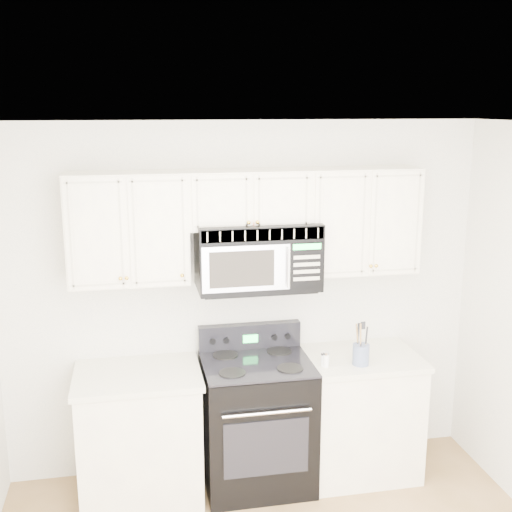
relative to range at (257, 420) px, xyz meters
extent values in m
cube|color=white|center=(-0.03, -1.43, 2.12)|extent=(3.50, 3.50, 0.01)
cube|color=white|center=(-0.03, 0.32, 0.82)|extent=(3.50, 0.01, 2.60)
cube|color=white|center=(-0.83, 0.01, -0.04)|extent=(0.82, 0.63, 0.88)
cube|color=beige|center=(-0.83, 0.01, 0.42)|extent=(0.86, 0.65, 0.04)
cube|color=black|center=(-0.83, 0.05, -0.43)|extent=(0.82, 0.55, 0.10)
cube|color=white|center=(0.77, 0.01, -0.04)|extent=(0.82, 0.63, 0.88)
cube|color=beige|center=(0.77, 0.01, 0.42)|extent=(0.86, 0.65, 0.04)
cube|color=black|center=(0.77, 0.05, -0.43)|extent=(0.82, 0.55, 0.10)
cube|color=black|center=(0.00, -0.01, -0.02)|extent=(0.76, 0.65, 0.92)
cube|color=black|center=(0.00, -0.34, -0.03)|extent=(0.58, 0.01, 0.40)
cylinder|color=silver|center=(0.00, -0.36, 0.24)|extent=(0.60, 0.02, 0.02)
cube|color=black|center=(0.00, -0.01, 0.44)|extent=(0.76, 0.65, 0.02)
cube|color=black|center=(0.00, 0.28, 0.54)|extent=(0.76, 0.08, 0.20)
cube|color=#26D953|center=(0.00, 0.24, 0.54)|extent=(0.11, 0.00, 0.06)
cube|color=white|center=(-0.85, 0.16, 1.41)|extent=(0.80, 0.33, 0.75)
cube|color=white|center=(0.79, 0.16, 1.41)|extent=(0.80, 0.33, 0.75)
cube|color=white|center=(-0.03, 0.16, 1.59)|extent=(0.84, 0.33, 0.39)
sphere|color=gold|center=(-0.87, -0.03, 1.12)|extent=(0.03, 0.03, 0.03)
sphere|color=gold|center=(-0.51, -0.03, 1.12)|extent=(0.03, 0.03, 0.03)
sphere|color=gold|center=(0.45, -0.03, 1.12)|extent=(0.03, 0.03, 0.03)
sphere|color=gold|center=(0.81, -0.03, 1.12)|extent=(0.03, 0.03, 0.03)
sphere|color=gold|center=(-0.06, -0.03, 1.46)|extent=(0.03, 0.03, 0.03)
sphere|color=gold|center=(0.00, -0.03, 1.46)|extent=(0.03, 0.03, 0.03)
cylinder|color=#C43E1C|center=(-0.03, -0.03, 1.41)|extent=(0.01, 0.00, 0.10)
sphere|color=gold|center=(-0.03, -0.03, 1.35)|extent=(0.03, 0.03, 0.03)
cube|color=black|center=(0.03, 0.11, 1.20)|extent=(0.84, 0.42, 0.47)
cube|color=#BEB6A1|center=(0.03, -0.10, 1.38)|extent=(0.82, 0.01, 0.08)
cube|color=silver|center=(-0.09, -0.11, 1.16)|extent=(0.59, 0.01, 0.31)
cube|color=black|center=(-0.12, -0.11, 1.16)|extent=(0.44, 0.01, 0.24)
cube|color=black|center=(0.32, -0.11, 1.16)|extent=(0.23, 0.01, 0.31)
cube|color=#26D953|center=(0.32, -0.11, 1.29)|extent=(0.19, 0.00, 0.04)
cylinder|color=silver|center=(0.19, -0.14, 1.16)|extent=(0.02, 0.02, 0.27)
cylinder|color=slate|center=(0.72, -0.15, 0.51)|extent=(0.12, 0.12, 0.15)
cylinder|color=#A17542|center=(0.75, -0.15, 0.58)|extent=(0.01, 0.01, 0.26)
cylinder|color=black|center=(0.70, -0.12, 0.59)|extent=(0.01, 0.01, 0.28)
cylinder|color=#A17542|center=(0.70, -0.18, 0.60)|extent=(0.01, 0.01, 0.30)
cylinder|color=black|center=(0.75, -0.15, 0.58)|extent=(0.01, 0.01, 0.26)
cylinder|color=#A17542|center=(0.70, -0.12, 0.59)|extent=(0.01, 0.01, 0.28)
cylinder|color=black|center=(0.70, -0.18, 0.60)|extent=(0.01, 0.01, 0.30)
cylinder|color=white|center=(0.46, -0.14, 0.48)|extent=(0.04, 0.04, 0.09)
cylinder|color=silver|center=(0.46, -0.14, 0.54)|extent=(0.05, 0.05, 0.02)
cylinder|color=white|center=(0.45, -0.13, 0.48)|extent=(0.04, 0.04, 0.08)
cylinder|color=silver|center=(0.45, -0.13, 0.53)|extent=(0.04, 0.04, 0.02)
camera|label=1|loc=(-0.82, -4.15, 2.21)|focal=45.00mm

